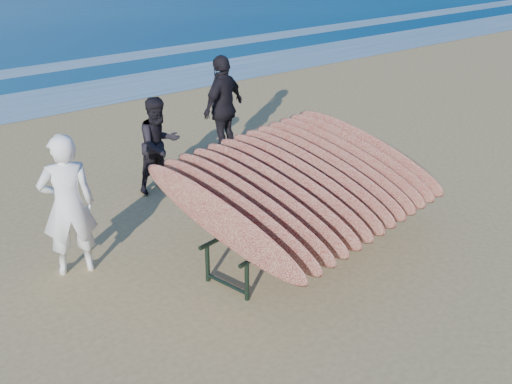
# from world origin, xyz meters

# --- Properties ---
(ground) EXTENTS (120.00, 120.00, 0.00)m
(ground) POSITION_xyz_m (0.00, 0.00, 0.00)
(ground) COLOR tan
(ground) RESTS_ON ground
(foam_near) EXTENTS (160.00, 160.00, 0.00)m
(foam_near) POSITION_xyz_m (0.00, 10.00, 0.01)
(foam_near) COLOR white
(foam_near) RESTS_ON ground
(surfboard_rack) EXTENTS (3.60, 3.19, 1.55)m
(surfboard_rack) POSITION_xyz_m (0.69, 0.67, 0.94)
(surfboard_rack) COLOR black
(surfboard_rack) RESTS_ON ground
(person_white) EXTENTS (0.77, 0.62, 1.83)m
(person_white) POSITION_xyz_m (-2.00, 1.98, 0.91)
(person_white) COLOR white
(person_white) RESTS_ON ground
(person_dark_a) EXTENTS (0.81, 0.65, 1.56)m
(person_dark_a) POSITION_xyz_m (0.20, 3.55, 0.78)
(person_dark_a) COLOR black
(person_dark_a) RESTS_ON ground
(person_dark_b) EXTENTS (1.21, 0.82, 1.91)m
(person_dark_b) POSITION_xyz_m (1.92, 4.18, 0.95)
(person_dark_b) COLOR black
(person_dark_b) RESTS_ON ground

